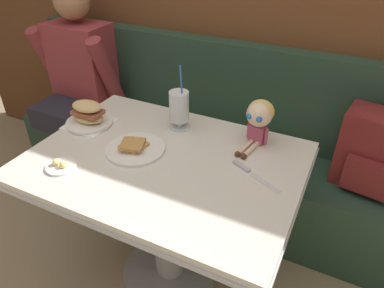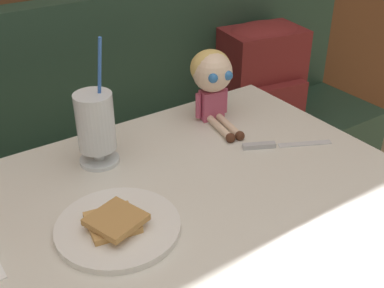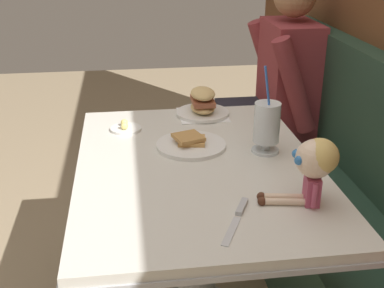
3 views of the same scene
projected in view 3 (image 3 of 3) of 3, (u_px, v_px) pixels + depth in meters
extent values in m
cube|color=#233D2D|center=(346.00, 273.00, 1.95)|extent=(2.60, 0.48, 0.45)
cube|color=silver|center=(198.00, 167.00, 1.68)|extent=(1.10, 0.80, 0.03)
cube|color=#B7BABF|center=(198.00, 173.00, 1.69)|extent=(1.11, 0.81, 0.02)
cylinder|color=#A5A8AD|center=(197.00, 255.00, 1.82)|extent=(0.14, 0.14, 0.65)
cylinder|color=white|center=(191.00, 145.00, 1.79)|extent=(0.25, 0.25, 0.01)
cube|color=tan|center=(192.00, 141.00, 1.79)|extent=(0.11, 0.11, 0.01)
cube|color=#B78447|center=(188.00, 137.00, 1.78)|extent=(0.12, 0.12, 0.01)
cylinder|color=silver|center=(265.00, 150.00, 1.75)|extent=(0.10, 0.10, 0.01)
cylinder|color=silver|center=(265.00, 145.00, 1.75)|extent=(0.03, 0.03, 0.03)
cylinder|color=silver|center=(267.00, 123.00, 1.71)|extent=(0.09, 0.09, 0.14)
cylinder|color=#ADE0A8|center=(267.00, 124.00, 1.71)|extent=(0.08, 0.08, 0.13)
cylinder|color=blue|center=(268.00, 98.00, 1.66)|extent=(0.02, 0.05, 0.22)
cube|color=white|center=(203.00, 115.00, 2.10)|extent=(0.20, 0.20, 0.00)
cylinder|color=white|center=(203.00, 113.00, 2.09)|extent=(0.22, 0.22, 0.01)
ellipsoid|color=tan|center=(203.00, 107.00, 2.08)|extent=(0.15, 0.10, 0.04)
cube|color=#995138|center=(203.00, 101.00, 2.07)|extent=(0.14, 0.09, 0.02)
ellipsoid|color=tan|center=(203.00, 94.00, 2.06)|extent=(0.15, 0.10, 0.04)
cylinder|color=white|center=(126.00, 129.00, 1.94)|extent=(0.12, 0.12, 0.01)
sphere|color=#F4E07A|center=(124.00, 123.00, 1.95)|extent=(0.03, 0.03, 0.03)
sphere|color=#F4E07A|center=(124.00, 126.00, 1.92)|extent=(0.03, 0.03, 0.03)
cube|color=silver|center=(231.00, 231.00, 1.30)|extent=(0.13, 0.08, 0.00)
cube|color=#B2B5BA|center=(242.00, 206.00, 1.40)|extent=(0.08, 0.05, 0.01)
cube|color=#B74C6B|center=(312.00, 190.00, 1.41)|extent=(0.07, 0.05, 0.08)
sphere|color=beige|center=(315.00, 159.00, 1.38)|extent=(0.11, 0.11, 0.11)
ellipsoid|color=#D8B766|center=(320.00, 156.00, 1.37)|extent=(0.13, 0.12, 0.10)
sphere|color=#2D6BB2|center=(296.00, 154.00, 1.40)|extent=(0.03, 0.03, 0.03)
sphere|color=#2D6BB2|center=(299.00, 161.00, 1.36)|extent=(0.03, 0.03, 0.03)
cylinder|color=beige|center=(282.00, 197.00, 1.44)|extent=(0.04, 0.12, 0.02)
cylinder|color=beige|center=(283.00, 202.00, 1.42)|extent=(0.04, 0.12, 0.02)
sphere|color=#4C2819|center=(261.00, 196.00, 1.44)|extent=(0.03, 0.03, 0.03)
sphere|color=#4C2819|center=(262.00, 201.00, 1.42)|extent=(0.03, 0.03, 0.03)
cylinder|color=#B74C6B|center=(309.00, 182.00, 1.45)|extent=(0.02, 0.02, 0.07)
cylinder|color=#B74C6B|center=(315.00, 196.00, 1.38)|extent=(0.02, 0.02, 0.07)
cube|color=maroon|center=(289.00, 78.00, 2.61)|extent=(0.38, 0.24, 0.58)
cube|color=#23232D|center=(253.00, 119.00, 2.67)|extent=(0.34, 0.36, 0.14)
cylinder|color=maroon|center=(268.00, 62.00, 2.80)|extent=(0.09, 0.25, 0.48)
cylinder|color=maroon|center=(294.00, 86.00, 2.38)|extent=(0.09, 0.25, 0.48)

